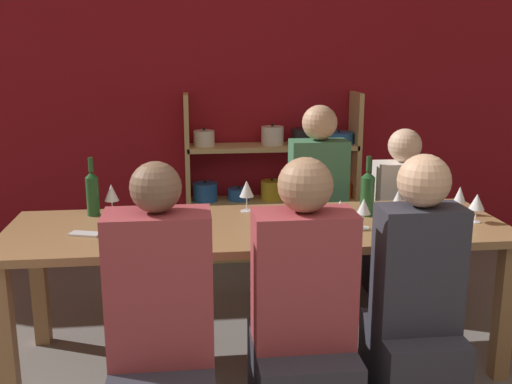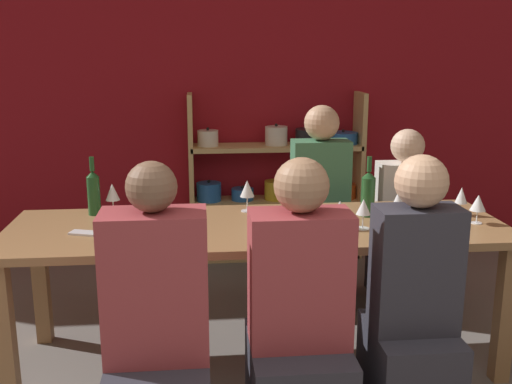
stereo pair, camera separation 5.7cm
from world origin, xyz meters
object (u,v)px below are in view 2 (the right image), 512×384
object	(u,v)px
cell_phone	(85,233)
person_near_c	(411,334)
wine_glass_white_d	(398,200)
wine_glass_white_g	(247,190)
shelf_unit	(277,193)
wine_glass_white_f	(422,183)
wine_glass_white_b	(112,193)
person_near_a	(299,345)
wine_bottle_green	(368,193)
wine_glass_empty_a	(412,191)
person_near_b	(159,358)
wine_glass_red_b	(340,209)
dining_table	(258,241)
wine_glass_white_c	(478,204)
wine_glass_white_e	(267,217)
wine_bottle_dark	(94,192)
person_far_a	(402,237)
person_far_b	(319,230)
wine_glass_white_a	(461,196)

from	to	relation	value
cell_phone	person_near_c	distance (m)	1.61
wine_glass_white_d	wine_glass_white_g	bearing A→B (deg)	159.34
shelf_unit	person_near_c	xyz separation A→B (m)	(0.26, -2.37, -0.05)
wine_glass_white_d	wine_glass_white_g	distance (m)	0.82
wine_glass_white_f	wine_glass_white_b	bearing A→B (deg)	-178.49
wine_glass_white_b	cell_phone	size ratio (longest dim) A/B	1.04
person_near_a	shelf_unit	bearing A→B (deg)	84.53
wine_bottle_green	wine_glass_empty_a	xyz separation A→B (m)	(0.28, 0.08, -0.01)
person_near_a	person_near_b	bearing A→B (deg)	-175.49
wine_bottle_green	wine_glass_white_b	xyz separation A→B (m)	(-1.38, 0.18, -0.01)
wine_glass_white_g	wine_glass_red_b	size ratio (longest dim) A/B	1.21
shelf_unit	person_near_a	size ratio (longest dim) A/B	1.10
wine_glass_red_b	person_near_c	world-z (taller)	person_near_c
dining_table	wine_glass_white_c	size ratio (longest dim) A/B	16.85
wine_glass_white_b	wine_glass_white_e	world-z (taller)	wine_glass_white_e
wine_bottle_green	wine_glass_white_d	bearing A→B (deg)	-46.07
wine_glass_empty_a	cell_phone	world-z (taller)	wine_glass_empty_a
person_near_c	wine_glass_empty_a	bearing A→B (deg)	71.34
shelf_unit	wine_glass_empty_a	size ratio (longest dim) A/B	8.50
wine_bottle_dark	wine_glass_white_f	xyz separation A→B (m)	(1.87, 0.05, -0.01)
wine_glass_white_f	shelf_unit	bearing A→B (deg)	116.80
wine_glass_white_f	wine_glass_empty_a	bearing A→B (deg)	-127.69
wine_glass_red_b	shelf_unit	bearing A→B (deg)	92.50
wine_glass_white_b	wine_bottle_green	bearing A→B (deg)	-7.36
wine_glass_white_b	person_far_a	size ratio (longest dim) A/B	0.15
shelf_unit	dining_table	bearing A→B (deg)	-101.07
wine_glass_white_e	wine_glass_white_f	world-z (taller)	same
wine_glass_white_b	wine_glass_white_c	xyz separation A→B (m)	(1.91, -0.37, -0.01)
wine_glass_red_b	person_far_a	size ratio (longest dim) A/B	0.13
wine_glass_white_b	wine_glass_white_e	bearing A→B (deg)	-36.68
wine_glass_empty_a	person_far_b	distance (m)	0.77
wine_bottle_green	cell_phone	xyz separation A→B (m)	(-1.47, -0.18, -0.12)
wine_glass_white_a	cell_phone	distance (m)	1.99
wine_glass_white_d	person_near_c	world-z (taller)	person_near_c
wine_bottle_green	person_far_b	size ratio (longest dim) A/B	0.25
wine_glass_white_c	person_far_b	size ratio (longest dim) A/B	0.12
wine_glass_empty_a	person_far_a	bearing A→B (deg)	74.17
wine_glass_white_a	wine_glass_white_g	world-z (taller)	wine_glass_white_g
wine_bottle_green	person_far_a	size ratio (longest dim) A/B	0.29
shelf_unit	dining_table	distance (m)	1.70
person_far_b	wine_glass_white_e	bearing A→B (deg)	65.58
wine_glass_white_b	person_far_a	bearing A→B (deg)	13.77
wine_bottle_dark	wine_glass_white_e	bearing A→B (deg)	-33.29
wine_glass_white_d	person_near_a	world-z (taller)	person_near_a
wine_bottle_dark	wine_glass_white_b	size ratio (longest dim) A/B	1.89
wine_bottle_dark	wine_glass_white_f	size ratio (longest dim) A/B	1.85
wine_glass_white_b	wine_glass_white_d	distance (m)	1.54
wine_glass_white_b	wine_glass_empty_a	size ratio (longest dim) A/B	1.06
wine_bottle_dark	wine_glass_white_a	size ratio (longest dim) A/B	2.07
wine_glass_white_f	person_near_a	world-z (taller)	person_near_a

